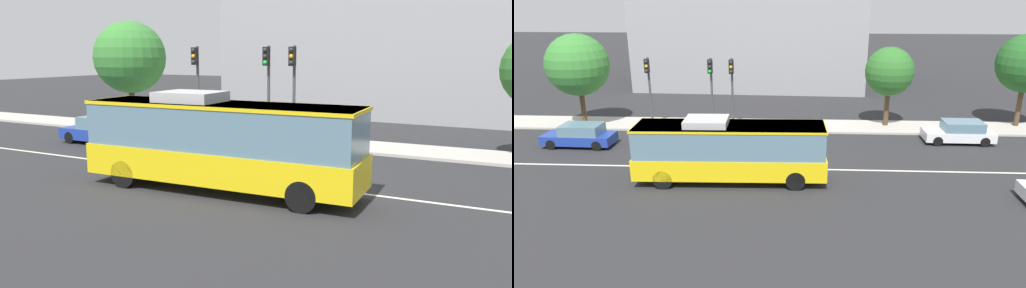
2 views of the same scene
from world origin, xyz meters
TOP-DOWN VIEW (x-y plane):
  - ground_plane at (0.00, 0.00)m, footprint 160.00×160.00m
  - sidewalk_kerb at (0.00, 8.39)m, footprint 80.00×3.20m
  - lane_centre_line at (0.00, 0.00)m, footprint 76.00×0.16m
  - transit_bus at (-2.84, -1.81)m, footprint 10.06×2.76m
  - sedan_white at (11.48, 5.32)m, footprint 4.52×1.85m
  - sedan_blue at (-13.34, 3.36)m, footprint 4.54×1.91m
  - traffic_light_near_corner at (-9.73, 7.16)m, footprint 0.33×0.62m
  - traffic_light_mid_block at (-3.85, 7.14)m, footprint 0.32×0.62m
  - traffic_light_far_corner at (-5.32, 7.18)m, footprint 0.33×0.62m
  - street_tree_kerbside_left at (16.88, 9.09)m, footprint 4.14×4.14m
  - street_tree_kerbside_centre at (-14.94, 7.70)m, footprint 4.42×4.42m
  - street_tree_kerbside_right at (7.28, 8.76)m, footprint 3.48×3.48m

SIDE VIEW (x-z plane):
  - ground_plane at x=0.00m, z-range 0.00..0.00m
  - lane_centre_line at x=0.00m, z-range 0.00..0.01m
  - sidewalk_kerb at x=0.00m, z-range 0.00..0.14m
  - sedan_white at x=11.48m, z-range -0.01..1.46m
  - sedan_blue at x=-13.34m, z-range -0.01..1.46m
  - transit_bus at x=-2.84m, z-range 0.08..3.54m
  - traffic_light_near_corner at x=-9.73m, z-range 0.96..6.16m
  - traffic_light_mid_block at x=-3.85m, z-range 0.96..6.16m
  - traffic_light_far_corner at x=-5.32m, z-range 0.96..6.16m
  - street_tree_kerbside_right at x=7.28m, z-range 1.16..7.02m
  - street_tree_kerbside_centre at x=-14.94m, z-range 1.17..7.95m
  - street_tree_kerbside_left at x=16.88m, z-range 1.30..8.08m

